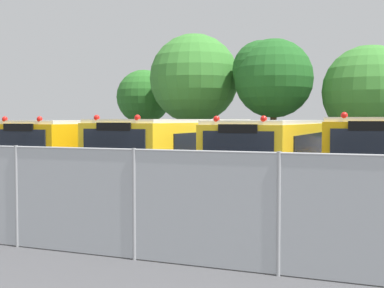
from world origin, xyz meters
TOP-DOWN VIEW (x-y plane):
  - ground_plane at (0.00, 0.00)m, footprint 160.00×160.00m
  - school_bus_0 at (-5.37, 0.14)m, footprint 2.63×10.62m
  - school_bus_1 at (-1.87, 0.07)m, footprint 2.74×10.25m
  - school_bus_2 at (1.84, 0.18)m, footprint 2.60×10.24m
  - school_bus_3 at (5.21, 0.18)m, footprint 2.56×9.87m
  - tree_0 at (-9.42, 11.63)m, footprint 3.46×3.46m
  - tree_1 at (-5.37, 9.77)m, footprint 5.11×5.11m
  - tree_2 at (-0.62, 9.08)m, footprint 4.28×4.17m
  - tree_3 at (4.36, 9.85)m, footprint 4.75×4.75m
  - chainlink_fence at (0.11, -10.01)m, footprint 18.36×0.07m

SIDE VIEW (x-z plane):
  - ground_plane at x=0.00m, z-range 0.00..0.00m
  - chainlink_fence at x=0.11m, z-range 0.04..2.05m
  - school_bus_0 at x=-5.37m, z-range 0.07..2.69m
  - school_bus_2 at x=1.84m, z-range 0.07..2.70m
  - school_bus_1 at x=-1.87m, z-range 0.07..2.73m
  - school_bus_3 at x=5.21m, z-range 0.07..2.78m
  - tree_3 at x=4.36m, z-range 0.74..7.04m
  - tree_0 at x=-9.42m, z-range 1.06..6.75m
  - tree_1 at x=-5.37m, z-range 1.10..8.53m
  - tree_2 at x=-0.62m, z-range 1.43..8.21m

